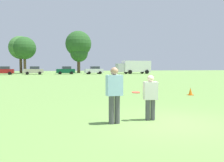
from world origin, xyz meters
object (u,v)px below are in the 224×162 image
(player_defender, at_px, (150,95))
(parked_car_center, at_px, (34,70))
(player_thrower, at_px, (114,92))
(parked_car_mid_left, at_px, (4,71))
(box_truck, at_px, (134,67))
(parked_car_near_right, at_px, (94,70))
(frisbee, at_px, (136,92))
(parked_car_mid_right, at_px, (66,70))
(traffic_cone, at_px, (190,92))

(player_defender, relative_size, parked_car_center, 0.35)
(player_defender, height_order, parked_car_center, parked_car_center)
(player_thrower, relative_size, parked_car_mid_left, 0.41)
(parked_car_center, relative_size, box_truck, 0.50)
(player_thrower, bearing_deg, player_defender, 7.94)
(player_thrower, distance_m, parked_car_near_right, 48.11)
(frisbee, xyz_separation_m, box_truck, (16.58, 47.20, 0.80))
(player_defender, distance_m, box_truck, 49.92)
(parked_car_mid_right, bearing_deg, frisbee, -90.17)
(traffic_cone, bearing_deg, parked_car_near_right, 88.68)
(parked_car_mid_left, xyz_separation_m, parked_car_mid_right, (13.22, 0.38, 0.00))
(parked_car_mid_left, bearing_deg, box_truck, -1.02)
(player_thrower, bearing_deg, parked_car_center, 97.25)
(player_thrower, distance_m, parked_car_mid_left, 49.50)
(player_thrower, relative_size, parked_car_mid_right, 0.41)
(box_truck, bearing_deg, player_thrower, -110.13)
(traffic_cone, bearing_deg, player_defender, -132.08)
(player_defender, relative_size, frisbee, 5.59)
(parked_car_mid_left, height_order, parked_car_center, same)
(player_thrower, xyz_separation_m, traffic_cone, (6.52, 5.96, -0.78))
(player_thrower, height_order, parked_car_near_right, parked_car_near_right)
(player_defender, relative_size, parked_car_mid_left, 0.35)
(player_defender, bearing_deg, box_truck, 71.20)
(parked_car_mid_left, distance_m, parked_car_mid_right, 13.23)
(frisbee, bearing_deg, parked_car_mid_right, 89.83)
(parked_car_near_right, bearing_deg, player_defender, -97.43)
(frisbee, height_order, parked_car_near_right, parked_car_near_right)
(frisbee, bearing_deg, parked_car_near_right, 81.97)
(player_thrower, xyz_separation_m, box_truck, (17.38, 47.43, 0.75))
(player_thrower, bearing_deg, box_truck, 69.87)
(parked_car_center, bearing_deg, traffic_cone, -73.18)
(parked_car_center, xyz_separation_m, parked_car_mid_right, (6.99, 0.80, 0.00))
(player_thrower, relative_size, frisbee, 6.58)
(player_thrower, distance_m, frisbee, 0.83)
(player_thrower, bearing_deg, frisbee, 15.62)
(player_thrower, distance_m, parked_car_center, 47.92)
(player_thrower, height_order, parked_car_center, parked_car_center)
(parked_car_center, distance_m, parked_car_mid_right, 7.04)
(player_defender, xyz_separation_m, parked_car_near_right, (6.17, 47.35, 0.08))
(traffic_cone, xyz_separation_m, parked_car_center, (-12.57, 41.57, 0.69))
(frisbee, relative_size, parked_car_center, 0.06)
(player_defender, bearing_deg, parked_car_near_right, 82.57)
(parked_car_near_right, bearing_deg, parked_car_center, 179.97)
(player_thrower, xyz_separation_m, parked_car_center, (-6.05, 47.53, -0.08))
(player_defender, distance_m, parked_car_near_right, 47.75)
(parked_car_mid_right, bearing_deg, parked_car_center, -173.45)
(player_defender, relative_size, parked_car_mid_right, 0.35)
(frisbee, distance_m, box_truck, 50.04)
(frisbee, distance_m, parked_car_near_right, 47.77)
(box_truck, bearing_deg, parked_car_mid_right, 176.83)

